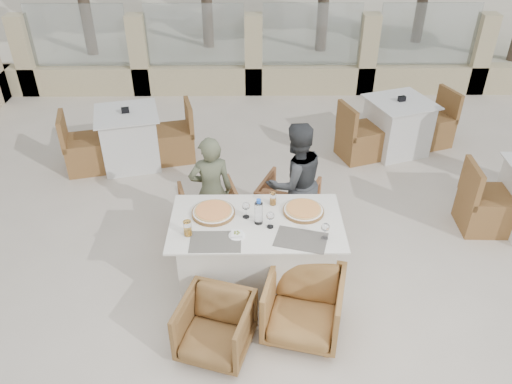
{
  "coord_description": "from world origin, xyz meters",
  "views": [
    {
      "loc": [
        -0.04,
        -3.79,
        3.56
      ],
      "look_at": [
        -0.0,
        0.18,
        0.9
      ],
      "focal_mm": 35.0,
      "sensor_mm": 36.0,
      "label": 1
    }
  ],
  "objects_px": {
    "wine_glass_centre": "(246,209)",
    "diner_right": "(295,182)",
    "armchair_far_right": "(288,203)",
    "armchair_near_right": "(304,305)",
    "pizza_left": "(213,212)",
    "wine_glass_corner": "(325,230)",
    "diner_left": "(211,191)",
    "pizza_right": "(303,210)",
    "bg_table_a": "(130,139)",
    "wine_glass_near": "(270,219)",
    "dining_table": "(256,253)",
    "water_bottle": "(259,211)",
    "beer_glass_left": "(188,228)",
    "beer_glass_right": "(273,199)",
    "armchair_far_left": "(210,210)",
    "bg_table_b": "(397,126)",
    "olive_dish": "(237,234)",
    "armchair_near_left": "(215,327)"
  },
  "relations": [
    {
      "from": "armchair_near_right",
      "to": "bg_table_b",
      "type": "relative_size",
      "value": 0.41
    },
    {
      "from": "olive_dish",
      "to": "pizza_left",
      "type": "bearing_deg",
      "value": 124.87
    },
    {
      "from": "wine_glass_near",
      "to": "armchair_near_left",
      "type": "distance_m",
      "value": 1.05
    },
    {
      "from": "pizza_left",
      "to": "armchair_near_right",
      "type": "bearing_deg",
      "value": -41.75
    },
    {
      "from": "beer_glass_left",
      "to": "armchair_far_left",
      "type": "bearing_deg",
      "value": 84.83
    },
    {
      "from": "wine_glass_corner",
      "to": "bg_table_a",
      "type": "height_order",
      "value": "wine_glass_corner"
    },
    {
      "from": "dining_table",
      "to": "pizza_left",
      "type": "height_order",
      "value": "pizza_left"
    },
    {
      "from": "wine_glass_corner",
      "to": "bg_table_a",
      "type": "relative_size",
      "value": 0.11
    },
    {
      "from": "water_bottle",
      "to": "beer_glass_right",
      "type": "distance_m",
      "value": 0.34
    },
    {
      "from": "pizza_right",
      "to": "wine_glass_centre",
      "type": "relative_size",
      "value": 2.11
    },
    {
      "from": "beer_glass_right",
      "to": "armchair_far_left",
      "type": "distance_m",
      "value": 1.05
    },
    {
      "from": "pizza_left",
      "to": "bg_table_b",
      "type": "distance_m",
      "value": 3.6
    },
    {
      "from": "wine_glass_corner",
      "to": "bg_table_a",
      "type": "xyz_separation_m",
      "value": [
        -2.3,
        2.65,
        -0.48
      ]
    },
    {
      "from": "pizza_left",
      "to": "armchair_far_left",
      "type": "xyz_separation_m",
      "value": [
        -0.11,
        0.74,
        -0.52
      ]
    },
    {
      "from": "wine_glass_centre",
      "to": "armchair_far_right",
      "type": "distance_m",
      "value": 1.19
    },
    {
      "from": "armchair_far_right",
      "to": "armchair_near_right",
      "type": "xyz_separation_m",
      "value": [
        0.04,
        -1.6,
        0.03
      ]
    },
    {
      "from": "wine_glass_near",
      "to": "wine_glass_corner",
      "type": "relative_size",
      "value": 1.0
    },
    {
      "from": "beer_glass_left",
      "to": "beer_glass_right",
      "type": "height_order",
      "value": "beer_glass_left"
    },
    {
      "from": "dining_table",
      "to": "diner_left",
      "type": "distance_m",
      "value": 0.9
    },
    {
      "from": "armchair_far_right",
      "to": "armchair_near_right",
      "type": "bearing_deg",
      "value": 114.68
    },
    {
      "from": "pizza_right",
      "to": "bg_table_b",
      "type": "relative_size",
      "value": 0.24
    },
    {
      "from": "water_bottle",
      "to": "armchair_far_right",
      "type": "relative_size",
      "value": 0.42
    },
    {
      "from": "water_bottle",
      "to": "wine_glass_near",
      "type": "distance_m",
      "value": 0.13
    },
    {
      "from": "pizza_left",
      "to": "olive_dish",
      "type": "height_order",
      "value": "pizza_left"
    },
    {
      "from": "bg_table_a",
      "to": "olive_dish",
      "type": "bearing_deg",
      "value": -73.42
    },
    {
      "from": "dining_table",
      "to": "beer_glass_left",
      "type": "relative_size",
      "value": 10.9
    },
    {
      "from": "water_bottle",
      "to": "wine_glass_centre",
      "type": "distance_m",
      "value": 0.15
    },
    {
      "from": "armchair_near_left",
      "to": "armchair_near_right",
      "type": "xyz_separation_m",
      "value": [
        0.76,
        0.2,
        0.04
      ]
    },
    {
      "from": "wine_glass_near",
      "to": "beer_glass_right",
      "type": "distance_m",
      "value": 0.36
    },
    {
      "from": "dining_table",
      "to": "diner_right",
      "type": "xyz_separation_m",
      "value": [
        0.42,
        0.81,
        0.3
      ]
    },
    {
      "from": "pizza_left",
      "to": "armchair_near_right",
      "type": "relative_size",
      "value": 0.6
    },
    {
      "from": "diner_left",
      "to": "beer_glass_left",
      "type": "bearing_deg",
      "value": 70.01
    },
    {
      "from": "armchair_far_right",
      "to": "wine_glass_corner",
      "type": "bearing_deg",
      "value": 123.67
    },
    {
      "from": "dining_table",
      "to": "bg_table_a",
      "type": "xyz_separation_m",
      "value": [
        -1.7,
        2.4,
        0.0
      ]
    },
    {
      "from": "armchair_near_right",
      "to": "water_bottle",
      "type": "bearing_deg",
      "value": 137.51
    },
    {
      "from": "wine_glass_centre",
      "to": "diner_right",
      "type": "relative_size",
      "value": 0.13
    },
    {
      "from": "pizza_left",
      "to": "bg_table_a",
      "type": "xyz_separation_m",
      "value": [
        -1.3,
        2.28,
        -0.41
      ]
    },
    {
      "from": "pizza_left",
      "to": "armchair_near_left",
      "type": "distance_m",
      "value": 1.07
    },
    {
      "from": "pizza_right",
      "to": "beer_glass_left",
      "type": "distance_m",
      "value": 1.11
    },
    {
      "from": "pizza_right",
      "to": "armchair_far_right",
      "type": "height_order",
      "value": "pizza_right"
    },
    {
      "from": "wine_glass_near",
      "to": "bg_table_b",
      "type": "relative_size",
      "value": 0.11
    },
    {
      "from": "wine_glass_centre",
      "to": "armchair_far_right",
      "type": "xyz_separation_m",
      "value": [
        0.47,
        0.93,
        -0.58
      ]
    },
    {
      "from": "wine_glass_near",
      "to": "armchair_far_left",
      "type": "relative_size",
      "value": 0.3
    },
    {
      "from": "wine_glass_centre",
      "to": "armchair_near_right",
      "type": "xyz_separation_m",
      "value": [
        0.5,
        -0.68,
        -0.56
      ]
    },
    {
      "from": "wine_glass_corner",
      "to": "diner_left",
      "type": "distance_m",
      "value": 1.46
    },
    {
      "from": "wine_glass_near",
      "to": "armchair_far_left",
      "type": "xyz_separation_m",
      "value": [
        -0.64,
        0.94,
        -0.58
      ]
    },
    {
      "from": "dining_table",
      "to": "pizza_left",
      "type": "xyz_separation_m",
      "value": [
        -0.4,
        0.12,
        0.41
      ]
    },
    {
      "from": "pizza_right",
      "to": "diner_left",
      "type": "bearing_deg",
      "value": 147.76
    },
    {
      "from": "wine_glass_corner",
      "to": "beer_glass_right",
      "type": "relative_size",
      "value": 1.44
    },
    {
      "from": "pizza_left",
      "to": "wine_glass_corner",
      "type": "height_order",
      "value": "wine_glass_corner"
    }
  ]
}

